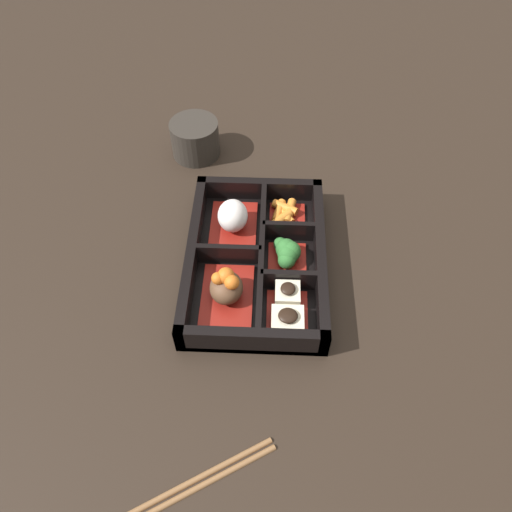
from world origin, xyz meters
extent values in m
plane|color=black|center=(0.00, 0.00, 0.00)|extent=(3.00, 3.00, 0.00)
cube|color=black|center=(0.00, 0.00, 0.01)|extent=(0.29, 0.20, 0.01)
cube|color=black|center=(0.00, -0.09, 0.02)|extent=(0.29, 0.01, 0.05)
cube|color=black|center=(0.00, 0.09, 0.02)|extent=(0.29, 0.01, 0.05)
cube|color=black|center=(-0.14, 0.00, 0.02)|extent=(0.01, 0.20, 0.05)
cube|color=black|center=(0.14, 0.00, 0.02)|extent=(0.01, 0.20, 0.05)
cube|color=black|center=(0.00, -0.01, 0.02)|extent=(0.26, 0.01, 0.05)
cube|color=black|center=(-0.04, -0.05, 0.02)|extent=(0.01, 0.08, 0.05)
cube|color=black|center=(0.05, -0.05, 0.02)|extent=(0.01, 0.08, 0.05)
cube|color=black|center=(0.00, 0.04, 0.02)|extent=(0.01, 0.09, 0.05)
cube|color=maroon|center=(-0.06, 0.04, 0.01)|extent=(0.11, 0.07, 0.01)
ellipsoid|color=brown|center=(-0.06, 0.04, 0.03)|extent=(0.05, 0.05, 0.04)
sphere|color=#D1661E|center=(-0.06, 0.04, 0.06)|extent=(0.02, 0.02, 0.02)
sphere|color=#D1661E|center=(-0.07, 0.03, 0.06)|extent=(0.02, 0.02, 0.02)
sphere|color=#D1661E|center=(-0.07, 0.05, 0.06)|extent=(0.02, 0.02, 0.02)
cube|color=maroon|center=(0.06, 0.04, 0.01)|extent=(0.11, 0.07, 0.01)
ellipsoid|color=silver|center=(0.06, 0.04, 0.04)|extent=(0.05, 0.05, 0.05)
cube|color=maroon|center=(-0.09, -0.05, 0.01)|extent=(0.07, 0.06, 0.01)
cube|color=beige|center=(-0.11, -0.05, 0.02)|extent=(0.04, 0.04, 0.02)
ellipsoid|color=black|center=(-0.11, -0.05, 0.04)|extent=(0.02, 0.03, 0.01)
cube|color=beige|center=(-0.07, -0.05, 0.03)|extent=(0.04, 0.03, 0.02)
ellipsoid|color=black|center=(-0.07, -0.05, 0.04)|extent=(0.02, 0.02, 0.01)
cube|color=maroon|center=(0.00, -0.05, 0.01)|extent=(0.07, 0.06, 0.01)
sphere|color=#2D6B2D|center=(0.01, -0.05, 0.03)|extent=(0.03, 0.03, 0.03)
sphere|color=#2D6B2D|center=(0.02, -0.04, 0.03)|extent=(0.02, 0.02, 0.02)
sphere|color=#2D6B2D|center=(0.01, -0.05, 0.03)|extent=(0.03, 0.03, 0.03)
sphere|color=#2D6B2D|center=(0.01, -0.04, 0.03)|extent=(0.03, 0.03, 0.03)
sphere|color=#2D6B2D|center=(0.00, -0.05, 0.03)|extent=(0.03, 0.03, 0.03)
sphere|color=#2D6B2D|center=(-0.01, -0.04, 0.03)|extent=(0.03, 0.03, 0.03)
cube|color=maroon|center=(0.09, -0.05, 0.01)|extent=(0.06, 0.06, 0.01)
cylinder|color=orange|center=(0.10, -0.05, 0.02)|extent=(0.05, 0.02, 0.01)
cylinder|color=orange|center=(0.10, -0.03, 0.02)|extent=(0.04, 0.02, 0.01)
cylinder|color=orange|center=(0.09, -0.04, 0.02)|extent=(0.03, 0.03, 0.01)
cylinder|color=orange|center=(0.07, -0.03, 0.02)|extent=(0.04, 0.04, 0.02)
cylinder|color=orange|center=(0.10, -0.04, 0.02)|extent=(0.03, 0.04, 0.01)
cylinder|color=#2D2823|center=(0.26, 0.12, 0.03)|extent=(0.09, 0.09, 0.06)
cylinder|color=#597A38|center=(0.26, 0.12, 0.06)|extent=(0.07, 0.07, 0.01)
cylinder|color=brown|center=(-0.32, 0.07, 0.00)|extent=(0.12, 0.21, 0.01)
cylinder|color=brown|center=(-0.32, 0.08, 0.00)|extent=(0.12, 0.21, 0.01)
camera|label=1|loc=(-0.45, -0.02, 0.59)|focal=35.00mm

